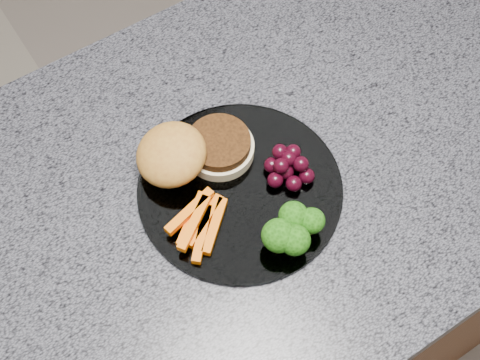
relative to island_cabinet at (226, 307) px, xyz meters
name	(u,v)px	position (x,y,z in m)	size (l,w,h in m)	color
island_cabinet	(226,307)	(0.00, 0.00, 0.00)	(1.20, 0.60, 0.86)	brown
countertop	(219,194)	(0.00, 0.00, 0.45)	(1.20, 0.60, 0.04)	#51525B
plate	(240,189)	(0.02, -0.02, 0.47)	(0.26, 0.26, 0.01)	white
burger	(189,153)	(-0.01, 0.05, 0.50)	(0.16, 0.11, 0.05)	beige
carrot_sticks	(199,222)	(-0.05, -0.04, 0.48)	(0.09, 0.08, 0.02)	#EC6303
broccoli	(292,230)	(0.03, -0.11, 0.50)	(0.08, 0.06, 0.05)	olive
grape_bunch	(289,166)	(0.08, -0.03, 0.49)	(0.06, 0.06, 0.04)	black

